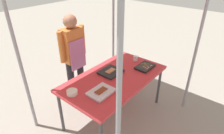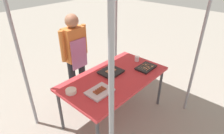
{
  "view_description": "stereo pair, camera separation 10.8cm",
  "coord_description": "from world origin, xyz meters",
  "px_view_note": "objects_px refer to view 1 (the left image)",
  "views": [
    {
      "loc": [
        -1.86,
        -1.48,
        2.25
      ],
      "look_at": [
        0.0,
        0.05,
        0.9
      ],
      "focal_mm": 30.44,
      "sensor_mm": 36.0,
      "label": 1
    },
    {
      "loc": [
        -1.79,
        -1.56,
        2.25
      ],
      "look_at": [
        0.0,
        0.05,
        0.9
      ],
      "focal_mm": 30.44,
      "sensor_mm": 36.0,
      "label": 2
    }
  ],
  "objects_px": {
    "tray_grilled_sausages": "(101,92)",
    "tray_meat_skewers": "(145,67)",
    "drink_cup_near_edge": "(135,58)",
    "condiment_bowl": "(72,92)",
    "stall_table": "(115,80)",
    "vendor_woman": "(74,53)",
    "tray_pork_links": "(111,72)"
  },
  "relations": [
    {
      "from": "tray_grilled_sausages",
      "to": "tray_meat_skewers",
      "type": "bearing_deg",
      "value": -5.55
    },
    {
      "from": "condiment_bowl",
      "to": "drink_cup_near_edge",
      "type": "xyz_separation_m",
      "value": [
        1.31,
        -0.11,
        0.02
      ]
    },
    {
      "from": "tray_meat_skewers",
      "to": "vendor_woman",
      "type": "xyz_separation_m",
      "value": [
        -0.6,
        1.02,
        0.15
      ]
    },
    {
      "from": "stall_table",
      "to": "tray_pork_links",
      "type": "relative_size",
      "value": 4.82
    },
    {
      "from": "tray_grilled_sausages",
      "to": "vendor_woman",
      "type": "bearing_deg",
      "value": 69.41
    },
    {
      "from": "stall_table",
      "to": "condiment_bowl",
      "type": "relative_size",
      "value": 11.15
    },
    {
      "from": "tray_grilled_sausages",
      "to": "tray_meat_skewers",
      "type": "relative_size",
      "value": 1.03
    },
    {
      "from": "tray_grilled_sausages",
      "to": "drink_cup_near_edge",
      "type": "bearing_deg",
      "value": 8.98
    },
    {
      "from": "tray_pork_links",
      "to": "drink_cup_near_edge",
      "type": "bearing_deg",
      "value": -6.32
    },
    {
      "from": "tray_pork_links",
      "to": "vendor_woman",
      "type": "relative_size",
      "value": 0.21
    },
    {
      "from": "condiment_bowl",
      "to": "stall_table",
      "type": "bearing_deg",
      "value": -13.79
    },
    {
      "from": "tray_grilled_sausages",
      "to": "tray_meat_skewers",
      "type": "distance_m",
      "value": 0.95
    },
    {
      "from": "tray_meat_skewers",
      "to": "tray_pork_links",
      "type": "xyz_separation_m",
      "value": [
        -0.48,
        0.32,
        0.0
      ]
    },
    {
      "from": "tray_pork_links",
      "to": "drink_cup_near_edge",
      "type": "distance_m",
      "value": 0.59
    },
    {
      "from": "drink_cup_near_edge",
      "to": "stall_table",
      "type": "bearing_deg",
      "value": -175.04
    },
    {
      "from": "tray_grilled_sausages",
      "to": "tray_meat_skewers",
      "type": "height_order",
      "value": "tray_grilled_sausages"
    },
    {
      "from": "stall_table",
      "to": "tray_grilled_sausages",
      "type": "xyz_separation_m",
      "value": [
        -0.42,
        -0.11,
        0.07
      ]
    },
    {
      "from": "tray_pork_links",
      "to": "condiment_bowl",
      "type": "bearing_deg",
      "value": 176.53
    },
    {
      "from": "tray_grilled_sausages",
      "to": "condiment_bowl",
      "type": "xyz_separation_m",
      "value": [
        -0.25,
        0.28,
        0.01
      ]
    },
    {
      "from": "condiment_bowl",
      "to": "vendor_woman",
      "type": "relative_size",
      "value": 0.09
    },
    {
      "from": "tray_grilled_sausages",
      "to": "tray_pork_links",
      "type": "bearing_deg",
      "value": 26.22
    },
    {
      "from": "stall_table",
      "to": "drink_cup_near_edge",
      "type": "bearing_deg",
      "value": 4.96
    },
    {
      "from": "condiment_bowl",
      "to": "drink_cup_near_edge",
      "type": "distance_m",
      "value": 1.31
    },
    {
      "from": "tray_grilled_sausages",
      "to": "vendor_woman",
      "type": "xyz_separation_m",
      "value": [
        0.35,
        0.92,
        0.15
      ]
    },
    {
      "from": "tray_pork_links",
      "to": "condiment_bowl",
      "type": "xyz_separation_m",
      "value": [
        -0.72,
        0.04,
        0.01
      ]
    },
    {
      "from": "tray_meat_skewers",
      "to": "vendor_woman",
      "type": "bearing_deg",
      "value": 120.53
    },
    {
      "from": "tray_pork_links",
      "to": "stall_table",
      "type": "bearing_deg",
      "value": -113.66
    },
    {
      "from": "stall_table",
      "to": "vendor_woman",
      "type": "xyz_separation_m",
      "value": [
        -0.07,
        0.81,
        0.22
      ]
    },
    {
      "from": "tray_grilled_sausages",
      "to": "condiment_bowl",
      "type": "relative_size",
      "value": 2.34
    },
    {
      "from": "tray_meat_skewers",
      "to": "vendor_woman",
      "type": "height_order",
      "value": "vendor_woman"
    },
    {
      "from": "tray_meat_skewers",
      "to": "tray_pork_links",
      "type": "bearing_deg",
      "value": 145.72
    },
    {
      "from": "tray_grilled_sausages",
      "to": "drink_cup_near_edge",
      "type": "xyz_separation_m",
      "value": [
        1.06,
        0.17,
        0.02
      ]
    }
  ]
}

